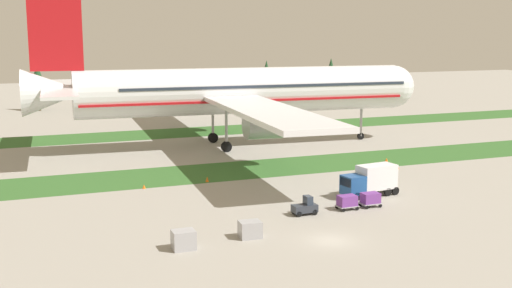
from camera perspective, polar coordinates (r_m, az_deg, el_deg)
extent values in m
plane|color=gray|center=(60.56, 6.56, -8.40)|extent=(400.00, 400.00, 0.00)
cube|color=#336028|center=(88.81, -3.03, -2.41)|extent=(320.00, 11.57, 0.01)
cube|color=#336028|center=(122.13, -8.22, 0.90)|extent=(320.00, 11.57, 0.01)
cylinder|color=silver|center=(107.05, -1.01, 4.70)|extent=(54.84, 11.28, 7.50)
sphere|color=silver|center=(117.61, 11.88, 4.96)|extent=(7.35, 7.35, 7.35)
cone|color=silver|center=(102.73, -17.26, 4.34)|extent=(9.77, 7.76, 7.13)
cube|color=red|center=(107.18, -1.01, 4.00)|extent=(53.52, 11.34, 0.36)
cube|color=#283342|center=(107.95, 0.69, 5.24)|extent=(48.22, 10.89, 0.44)
cube|color=silver|center=(127.58, -5.24, 5.16)|extent=(11.15, 37.03, 0.68)
cylinder|color=#A3A3A8|center=(122.78, -4.09, 3.84)|extent=(5.59, 4.49, 4.13)
cube|color=silver|center=(85.26, 1.01, 2.84)|extent=(11.15, 37.03, 0.68)
cylinder|color=#A3A3A8|center=(91.14, 0.70, 1.73)|extent=(5.59, 4.49, 4.13)
cube|color=silver|center=(111.55, -16.96, 5.06)|extent=(5.75, 13.58, 0.47)
cube|color=silver|center=(93.83, -16.85, 4.22)|extent=(5.75, 13.58, 0.47)
cube|color=red|center=(102.32, -17.17, 9.70)|extent=(7.81, 1.35, 12.76)
cylinder|color=#A3A3A8|center=(115.34, 9.19, 2.52)|extent=(0.44, 0.44, 7.47)
cylinder|color=black|center=(115.87, 9.14, 0.69)|extent=(1.23, 0.50, 1.20)
cylinder|color=#A3A3A8|center=(110.81, -3.80, 2.39)|extent=(0.44, 0.44, 7.22)
cylinder|color=black|center=(111.34, -3.78, 0.55)|extent=(1.74, 0.71, 1.70)
cylinder|color=#A3A3A8|center=(102.15, -2.62, 1.76)|extent=(0.44, 0.44, 7.22)
cylinder|color=black|center=(102.73, -2.60, -0.23)|extent=(1.74, 0.71, 1.70)
cube|color=#2D333D|center=(68.32, 4.27, -5.63)|extent=(2.63, 1.36, 0.77)
cube|color=#283342|center=(68.27, 4.57, -4.92)|extent=(0.72, 1.11, 0.90)
cylinder|color=black|center=(67.56, 3.78, -6.14)|extent=(0.60, 0.21, 0.60)
cylinder|color=black|center=(68.51, 3.37, -5.91)|extent=(0.60, 0.21, 0.60)
cylinder|color=black|center=(68.36, 5.16, -5.97)|extent=(0.60, 0.21, 0.60)
cylinder|color=black|center=(69.30, 4.73, -5.74)|extent=(0.60, 0.21, 0.60)
cube|color=#A3A3A8|center=(70.77, 7.97, -5.38)|extent=(2.23, 1.55, 0.10)
cube|color=#70388E|center=(70.62, 7.98, -4.91)|extent=(1.96, 1.36, 1.10)
cylinder|color=black|center=(69.84, 7.66, -5.76)|extent=(0.40, 0.13, 0.40)
cylinder|color=black|center=(70.99, 7.10, -5.48)|extent=(0.40, 0.13, 0.40)
cylinder|color=black|center=(70.67, 8.84, -5.60)|extent=(0.40, 0.13, 0.40)
cylinder|color=black|center=(71.81, 8.26, -5.33)|extent=(0.40, 0.13, 0.40)
cube|color=#A3A3A8|center=(72.25, 9.96, -5.12)|extent=(2.23, 1.55, 0.10)
cube|color=#70388E|center=(72.09, 9.98, -4.66)|extent=(1.96, 1.36, 1.10)
cylinder|color=black|center=(71.30, 9.68, -5.48)|extent=(0.40, 0.13, 0.40)
cylinder|color=black|center=(72.43, 9.10, -5.22)|extent=(0.40, 0.13, 0.40)
cylinder|color=black|center=(72.18, 10.81, -5.33)|extent=(0.40, 0.13, 0.40)
cylinder|color=black|center=(73.30, 10.22, -5.07)|extent=(0.40, 0.13, 0.40)
cube|color=#1E4C8E|center=(75.13, 8.49, -3.57)|extent=(2.47, 2.55, 2.20)
cube|color=#283342|center=(74.41, 7.84, -3.33)|extent=(0.33, 2.06, 0.97)
cube|color=silver|center=(77.01, 10.50, -2.83)|extent=(4.75, 2.83, 2.80)
cylinder|color=black|center=(74.49, 8.79, -4.56)|extent=(0.99, 0.42, 0.96)
cylinder|color=black|center=(76.04, 7.88, -4.24)|extent=(0.99, 0.42, 0.96)
cylinder|color=black|center=(77.21, 11.45, -4.13)|extent=(0.99, 0.42, 0.96)
cylinder|color=black|center=(78.71, 10.52, -3.83)|extent=(0.99, 0.42, 0.96)
cylinder|color=black|center=(77.92, 12.09, -4.02)|extent=(0.99, 0.42, 0.96)
cylinder|color=black|center=(79.40, 11.15, -3.73)|extent=(0.99, 0.42, 0.96)
cylinder|color=black|center=(79.86, 9.88, -3.65)|extent=(0.18, 0.18, 0.85)
cylinder|color=black|center=(79.89, 9.72, -3.64)|extent=(0.18, 0.18, 0.85)
cylinder|color=orange|center=(79.71, 9.82, -3.13)|extent=(0.36, 0.36, 0.62)
sphere|color=tan|center=(79.61, 9.83, -2.81)|extent=(0.24, 0.24, 0.24)
cylinder|color=orange|center=(79.68, 9.98, -3.16)|extent=(0.10, 0.10, 0.58)
cylinder|color=orange|center=(79.74, 9.65, -3.14)|extent=(0.10, 0.10, 0.58)
cube|color=#A3A3A8|center=(58.02, -6.35, -8.34)|extent=(2.03, 1.64, 1.71)
cube|color=#A3A3A8|center=(60.81, -0.52, -7.48)|extent=(2.11, 1.73, 1.56)
cone|color=orange|center=(97.32, 11.34, -1.35)|extent=(0.44, 0.44, 0.52)
cone|color=orange|center=(92.38, 12.29, -1.97)|extent=(0.44, 0.44, 0.56)
cone|color=orange|center=(80.34, -9.77, -3.69)|extent=(0.44, 0.44, 0.50)
cone|color=orange|center=(82.88, -4.30, -3.08)|extent=(0.44, 0.44, 0.69)
cylinder|color=#4C3823|center=(163.60, -18.44, 3.35)|extent=(0.70, 0.70, 3.26)
cone|color=#1E4223|center=(163.09, -18.55, 5.37)|extent=(4.52, 4.52, 8.36)
cylinder|color=#4C3823|center=(163.79, -12.32, 3.69)|extent=(0.70, 0.70, 3.57)
cone|color=#1E4223|center=(163.39, -12.38, 5.20)|extent=(6.02, 6.02, 5.08)
cylinder|color=#4C3823|center=(168.84, -5.32, 4.02)|extent=(0.70, 0.70, 3.37)
cone|color=#1E4223|center=(168.42, -5.35, 5.63)|extent=(5.81, 5.81, 6.12)
cylinder|color=#4C3823|center=(171.72, 0.91, 4.08)|extent=(0.70, 0.70, 2.89)
cone|color=#1E4223|center=(171.24, 0.92, 5.95)|extent=(4.28, 4.28, 8.29)
cylinder|color=#4C3823|center=(183.01, 6.53, 4.41)|extent=(0.70, 0.70, 3.03)
cone|color=#1E4223|center=(182.55, 6.57, 6.18)|extent=(4.53, 4.53, 8.30)
cylinder|color=#4C3823|center=(191.00, 11.52, 4.53)|extent=(0.70, 0.70, 3.22)
cone|color=#1E4223|center=(190.64, 11.56, 5.92)|extent=(6.01, 6.01, 6.08)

